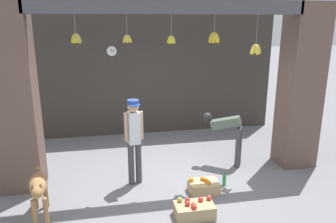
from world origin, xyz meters
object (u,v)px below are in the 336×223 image
at_px(wall_clock, 112,51).
at_px(worker_stooping, 228,132).
at_px(shopkeeper, 134,136).
at_px(fruit_crate_apples, 194,210).
at_px(fruit_crate_oranges, 203,187).
at_px(water_bottle, 224,180).
at_px(dog, 38,188).

bearing_deg(wall_clock, worker_stooping, -46.20).
relative_size(shopkeeper, fruit_crate_apples, 2.65).
distance_m(worker_stooping, wall_clock, 3.48).
distance_m(fruit_crate_apples, wall_clock, 4.59).
bearing_deg(fruit_crate_apples, fruit_crate_oranges, 62.50).
bearing_deg(shopkeeper, water_bottle, 154.14).
distance_m(dog, water_bottle, 3.12).
xyz_separation_m(dog, shopkeeper, (1.50, 0.81, 0.42)).
bearing_deg(shopkeeper, wall_clock, -96.27).
height_order(dog, water_bottle, dog).
xyz_separation_m(shopkeeper, water_bottle, (1.57, -0.40, -0.80)).
xyz_separation_m(worker_stooping, fruit_crate_apples, (-1.17, -1.70, -0.60)).
distance_m(dog, fruit_crate_apples, 2.35).
distance_m(shopkeeper, water_bottle, 1.80).
height_order(dog, shopkeeper, shopkeeper).
bearing_deg(dog, worker_stooping, 101.57).
height_order(fruit_crate_apples, wall_clock, wall_clock).
bearing_deg(worker_stooping, fruit_crate_apples, 176.02).
bearing_deg(fruit_crate_apples, dog, 169.03).
bearing_deg(dog, fruit_crate_oranges, 86.63).
height_order(fruit_crate_oranges, fruit_crate_apples, fruit_crate_apples).
distance_m(fruit_crate_oranges, water_bottle, 0.48).
relative_size(dog, wall_clock, 3.65).
xyz_separation_m(dog, worker_stooping, (3.44, 1.26, 0.22)).
bearing_deg(shopkeeper, worker_stooping, -178.44).
height_order(worker_stooping, fruit_crate_apples, worker_stooping).
height_order(fruit_crate_apples, water_bottle, fruit_crate_apples).
relative_size(shopkeeper, water_bottle, 6.49).
xyz_separation_m(fruit_crate_apples, water_bottle, (0.80, 0.85, -0.00)).
bearing_deg(fruit_crate_apples, water_bottle, 46.84).
bearing_deg(fruit_crate_apples, shopkeeper, 121.54).
height_order(worker_stooping, fruit_crate_oranges, worker_stooping).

